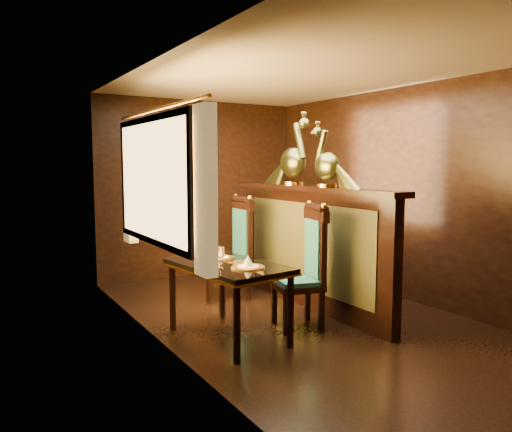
# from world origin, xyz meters

# --- Properties ---
(ground) EXTENTS (5.00, 5.00, 0.00)m
(ground) POSITION_xyz_m (0.00, 0.00, 0.00)
(ground) COLOR black
(ground) RESTS_ON ground
(room_shell) EXTENTS (3.04, 5.04, 2.52)m
(room_shell) POSITION_xyz_m (-0.09, 0.02, 1.58)
(room_shell) COLOR black
(room_shell) RESTS_ON ground
(partition) EXTENTS (0.26, 2.70, 1.36)m
(partition) POSITION_xyz_m (0.32, 0.30, 0.71)
(partition) COLOR black
(partition) RESTS_ON ground
(dining_table) EXTENTS (0.87, 1.27, 0.90)m
(dining_table) POSITION_xyz_m (-0.93, -0.13, 0.63)
(dining_table) COLOR black
(dining_table) RESTS_ON ground
(chair_left) EXTENTS (0.55, 0.56, 1.24)m
(chair_left) POSITION_xyz_m (-0.09, -0.23, 0.64)
(chair_left) COLOR black
(chair_left) RESTS_ON ground
(chair_right) EXTENTS (0.46, 0.50, 1.24)m
(chair_right) POSITION_xyz_m (-0.17, 1.09, 0.65)
(chair_right) COLOR black
(chair_right) RESTS_ON ground
(peacock_left) EXTENTS (0.22, 0.59, 0.70)m
(peacock_left) POSITION_xyz_m (0.33, 0.02, 1.71)
(peacock_left) COLOR #17472F
(peacock_left) RESTS_ON partition
(peacock_right) EXTENTS (0.26, 0.69, 0.82)m
(peacock_right) POSITION_xyz_m (0.33, 0.64, 1.77)
(peacock_right) COLOR #17472F
(peacock_right) RESTS_ON partition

